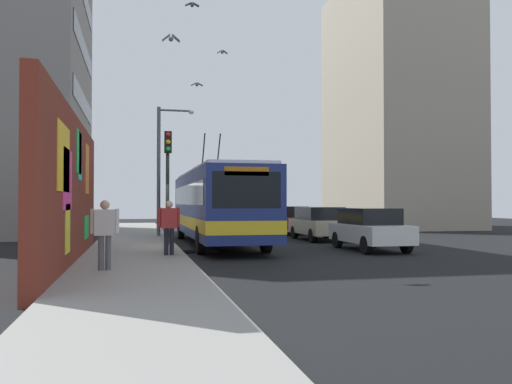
# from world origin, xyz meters

# --- Properties ---
(ground_plane) EXTENTS (80.00, 80.00, 0.00)m
(ground_plane) POSITION_xyz_m (0.00, 0.00, 0.00)
(ground_plane) COLOR black
(sidewalk_slab) EXTENTS (48.00, 3.20, 0.15)m
(sidewalk_slab) POSITION_xyz_m (0.00, 1.60, 0.07)
(sidewalk_slab) COLOR gray
(sidewalk_slab) RESTS_ON ground_plane
(graffiti_wall) EXTENTS (12.62, 0.32, 4.23)m
(graffiti_wall) POSITION_xyz_m (-4.70, 3.35, 2.12)
(graffiti_wall) COLOR maroon
(graffiti_wall) RESTS_ON ground_plane
(building_far_right) EXTENTS (11.22, 7.52, 17.81)m
(building_far_right) POSITION_xyz_m (15.12, -17.00, 8.90)
(building_far_right) COLOR #9E937F
(building_far_right) RESTS_ON ground_plane
(city_bus) EXTENTS (12.71, 2.61, 4.92)m
(city_bus) POSITION_xyz_m (1.96, -1.80, 1.75)
(city_bus) COLOR navy
(city_bus) RESTS_ON ground_plane
(parked_car_white) EXTENTS (4.12, 1.74, 1.58)m
(parked_car_white) POSITION_xyz_m (-1.98, -7.00, 0.83)
(parked_car_white) COLOR white
(parked_car_white) RESTS_ON ground_plane
(parked_car_champagne) EXTENTS (4.22, 1.90, 1.58)m
(parked_car_champagne) POSITION_xyz_m (3.58, -7.00, 0.83)
(parked_car_champagne) COLOR #C6B793
(parked_car_champagne) RESTS_ON ground_plane
(parked_car_red) EXTENTS (4.40, 1.92, 1.58)m
(parked_car_red) POSITION_xyz_m (8.95, -7.00, 0.83)
(parked_car_red) COLOR #B21E19
(parked_car_red) RESTS_ON ground_plane
(pedestrian_at_curb) EXTENTS (0.23, 0.68, 1.70)m
(pedestrian_at_curb) POSITION_xyz_m (-3.72, 0.55, 1.15)
(pedestrian_at_curb) COLOR #1E1E2D
(pedestrian_at_curb) RESTS_ON sidewalk_slab
(pedestrian_near_wall) EXTENTS (0.23, 0.68, 1.70)m
(pedestrian_near_wall) POSITION_xyz_m (-7.13, 2.30, 1.15)
(pedestrian_near_wall) COLOR #595960
(pedestrian_near_wall) RESTS_ON sidewalk_slab
(traffic_light) EXTENTS (0.49, 0.28, 4.44)m
(traffic_light) POSITION_xyz_m (0.46, 0.35, 3.12)
(traffic_light) COLOR #2D382D
(traffic_light) RESTS_ON sidewalk_slab
(street_lamp) EXTENTS (0.44, 1.85, 6.43)m
(street_lamp) POSITION_xyz_m (6.42, 0.24, 3.86)
(street_lamp) COLOR #4C4C51
(street_lamp) RESTS_ON sidewalk_slab
(flying_pigeons) EXTENTS (11.39, 3.77, 3.21)m
(flying_pigeons) POSITION_xyz_m (1.07, -0.93, 8.13)
(flying_pigeons) COLOR slate
(curbside_puddle) EXTENTS (1.76, 1.76, 0.00)m
(curbside_puddle) POSITION_xyz_m (-1.13, -0.60, 0.00)
(curbside_puddle) COLOR black
(curbside_puddle) RESTS_ON ground_plane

